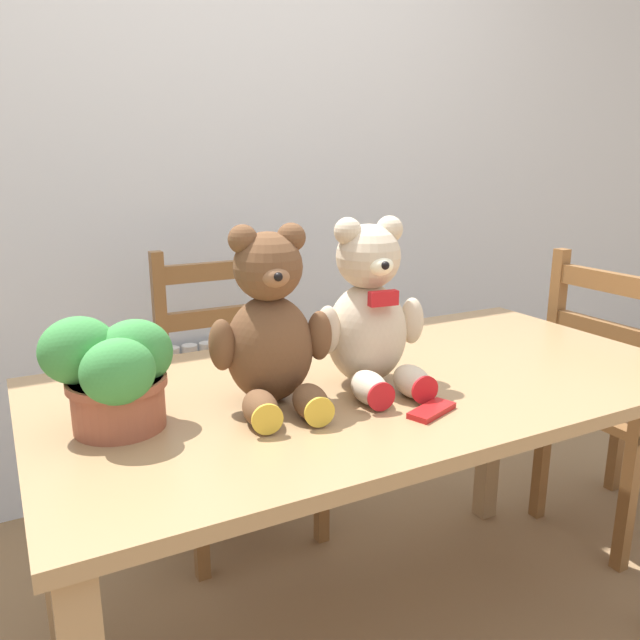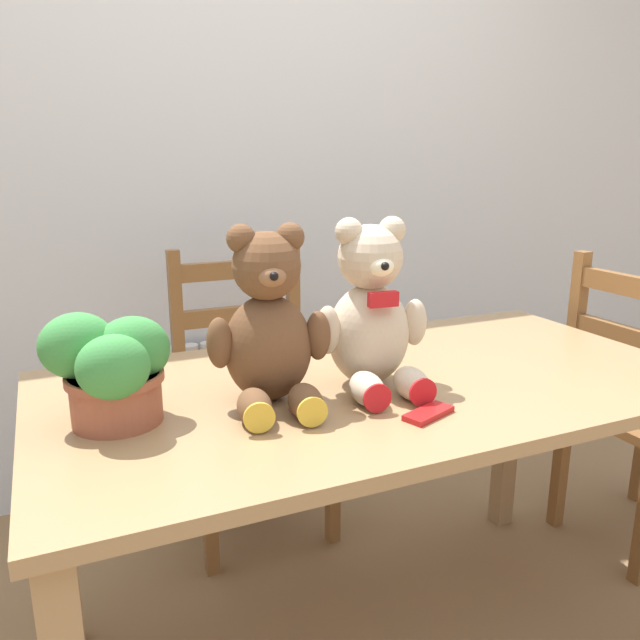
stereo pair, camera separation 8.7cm
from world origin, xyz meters
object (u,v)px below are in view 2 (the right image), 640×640
object	(u,v)px
teddy_bear_right	(371,315)
potted_plant	(111,368)
wooden_chair_behind	(250,398)
chocolate_bar	(428,413)
teddy_bear_left	(269,328)

from	to	relation	value
teddy_bear_right	potted_plant	xyz separation A→B (m)	(-0.56, 0.02, -0.05)
wooden_chair_behind	chocolate_bar	size ratio (longest dim) A/B	8.53
teddy_bear_right	potted_plant	size ratio (longest dim) A/B	1.58
chocolate_bar	teddy_bear_left	bearing A→B (deg)	141.60
wooden_chair_behind	chocolate_bar	world-z (taller)	wooden_chair_behind
potted_plant	chocolate_bar	distance (m)	0.63
wooden_chair_behind	teddy_bear_left	xyz separation A→B (m)	(-0.18, -0.73, 0.46)
teddy_bear_left	potted_plant	world-z (taller)	teddy_bear_left
wooden_chair_behind	teddy_bear_left	size ratio (longest dim) A/B	2.59
teddy_bear_right	chocolate_bar	bearing A→B (deg)	101.72
wooden_chair_behind	chocolate_bar	distance (m)	0.99
teddy_bear_left	wooden_chair_behind	bearing A→B (deg)	-95.13
wooden_chair_behind	potted_plant	world-z (taller)	potted_plant
teddy_bear_left	chocolate_bar	world-z (taller)	teddy_bear_left
teddy_bear_left	potted_plant	size ratio (longest dim) A/B	1.56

